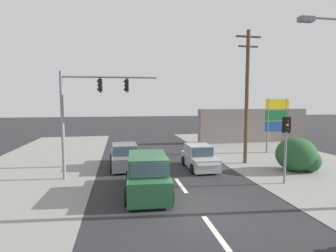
# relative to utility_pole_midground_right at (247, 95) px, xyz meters

# --- Properties ---
(ground_plane) EXTENTS (140.00, 140.00, 0.00)m
(ground_plane) POSITION_rel_utility_pole_midground_right_xyz_m (-5.61, -6.99, -4.83)
(ground_plane) COLOR #28282B
(lane_dash_near) EXTENTS (0.20, 2.40, 0.01)m
(lane_dash_near) POSITION_rel_utility_pole_midground_right_xyz_m (-5.61, -8.99, -4.83)
(lane_dash_near) COLOR silver
(lane_dash_near) RESTS_ON ground
(lane_dash_mid) EXTENTS (0.20, 2.40, 0.01)m
(lane_dash_mid) POSITION_rel_utility_pole_midground_right_xyz_m (-5.61, -3.99, -4.83)
(lane_dash_mid) COLOR silver
(lane_dash_mid) RESTS_ON ground
(lane_dash_far) EXTENTS (0.20, 2.40, 0.01)m
(lane_dash_far) POSITION_rel_utility_pole_midground_right_xyz_m (-5.61, 1.01, -4.83)
(lane_dash_far) COLOR silver
(lane_dash_far) RESTS_ON ground
(kerb_left_verge) EXTENTS (8.00, 40.00, 0.02)m
(kerb_left_verge) POSITION_rel_utility_pole_midground_right_xyz_m (-14.11, -2.99, -4.82)
(kerb_left_verge) COLOR gray
(kerb_left_verge) RESTS_ON ground
(utility_pole_midground_right) EXTENTS (1.80, 0.26, 9.19)m
(utility_pole_midground_right) POSITION_rel_utility_pole_midground_right_xyz_m (0.00, 0.00, 0.00)
(utility_pole_midground_right) COLOR #4C3D2B
(utility_pole_midground_right) RESTS_ON ground
(traffic_signal_mast) EXTENTS (5.29, 0.51, 6.00)m
(traffic_signal_mast) POSITION_rel_utility_pole_midground_right_xyz_m (-10.50, -1.82, -0.69)
(traffic_signal_mast) COLOR slate
(traffic_signal_mast) RESTS_ON ground
(pedestal_signal_right_kerb) EXTENTS (0.43, 0.31, 3.56)m
(pedestal_signal_right_kerb) POSITION_rel_utility_pole_midground_right_xyz_m (-0.16, -4.74, -2.42)
(pedestal_signal_right_kerb) COLOR slate
(pedestal_signal_right_kerb) RESTS_ON ground
(shopping_plaza_sign) EXTENTS (2.10, 0.16, 4.60)m
(shopping_plaza_sign) POSITION_rel_utility_pole_midground_right_xyz_m (4.44, 3.18, -1.85)
(shopping_plaza_sign) COLOR slate
(shopping_plaza_sign) RESTS_ON ground
(roadside_bush) EXTENTS (2.64, 2.26, 2.12)m
(roadside_bush) POSITION_rel_utility_pole_midground_right_xyz_m (2.26, -2.56, -3.84)
(roadside_bush) COLOR #234C28
(roadside_bush) RESTS_ON ground
(shopfront_wall_far) EXTENTS (12.00, 1.00, 3.60)m
(shopfront_wall_far) POSITION_rel_utility_pole_midground_right_xyz_m (5.39, 9.01, -3.03)
(shopfront_wall_far) COLOR gray
(shopfront_wall_far) RESTS_ON ground
(suv_oncoming_near) EXTENTS (2.24, 4.62, 1.90)m
(suv_oncoming_near) POSITION_rel_utility_pole_midground_right_xyz_m (-7.44, -4.85, -3.95)
(suv_oncoming_near) COLOR #235633
(suv_oncoming_near) RESTS_ON ground
(hatchback_crossing_left) EXTENTS (1.79, 3.64, 1.53)m
(hatchback_crossing_left) POSITION_rel_utility_pole_midground_right_xyz_m (-3.61, -0.74, -4.13)
(hatchback_crossing_left) COLOR #A3A8AD
(hatchback_crossing_left) RESTS_ON ground
(sedan_oncoming_mid) EXTENTS (2.00, 4.29, 1.56)m
(sedan_oncoming_mid) POSITION_rel_utility_pole_midground_right_xyz_m (-8.41, 0.46, -4.13)
(sedan_oncoming_mid) COLOR slate
(sedan_oncoming_mid) RESTS_ON ground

